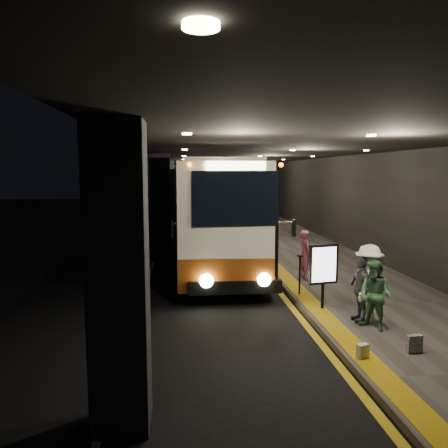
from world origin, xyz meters
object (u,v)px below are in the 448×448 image
coach_second (207,199)px  stanchion_post (300,275)px  passenger_waiting_grey (361,289)px  passenger_waiting_green (375,295)px  passenger_waiting_white (369,282)px  bag_polka (414,344)px  bag_plain (363,351)px  passenger_boarding (305,254)px  info_sign (324,266)px  coach_main (217,215)px

coach_second → stanchion_post: bearing=-82.2°
stanchion_post → passenger_waiting_grey: bearing=-70.4°
passenger_waiting_green → passenger_waiting_white: 0.71m
bag_polka → bag_plain: size_ratio=1.29×
passenger_waiting_green → bag_plain: (-0.87, -1.43, -0.66)m
passenger_waiting_grey → passenger_boarding: bearing=177.7°
coach_second → info_sign: (1.96, -18.76, -0.55)m
passenger_waiting_green → passenger_waiting_grey: size_ratio=1.03×
coach_second → bag_plain: bearing=-83.2°
passenger_boarding → info_sign: bearing=166.7°
coach_main → info_sign: (2.20, -6.97, -0.62)m
passenger_waiting_grey → bag_plain: bearing=-25.5°
coach_main → passenger_waiting_grey: 8.49m
bag_plain → info_sign: bearing=86.2°
coach_second → passenger_waiting_green: coach_second is taller
coach_main → bag_plain: coach_main is taller
passenger_waiting_green → passenger_waiting_grey: passenger_waiting_green is taller
passenger_waiting_white → bag_polka: bearing=40.3°
passenger_waiting_grey → stanchion_post: bearing=-164.7°
bag_plain → stanchion_post: 4.38m
passenger_waiting_white → coach_second: bearing=-134.5°
bag_polka → info_sign: bearing=107.6°
coach_main → passenger_waiting_green: 9.08m
passenger_boarding → stanchion_post: (-0.68, -1.85, -0.24)m
passenger_boarding → passenger_waiting_green: bearing=177.3°
coach_main → info_sign: 7.33m
coach_main → passenger_waiting_grey: (2.78, -7.97, -0.98)m
passenger_waiting_green → info_sign: bearing=167.2°
bag_polka → stanchion_post: 4.38m
coach_main → passenger_boarding: (2.63, -3.78, -0.94)m
passenger_waiting_green → passenger_waiting_grey: bearing=153.0°
passenger_waiting_white → info_sign: size_ratio=1.08×
passenger_boarding → passenger_waiting_white: size_ratio=0.89×
coach_main → coach_second: 11.80m
passenger_waiting_green → coach_main: bearing=162.8°
passenger_waiting_green → bag_polka: 1.44m
passenger_boarding → passenger_waiting_green: passenger_boarding is taller
passenger_waiting_green → bag_polka: size_ratio=4.45×
passenger_waiting_white → info_sign: passenger_waiting_white is taller
bag_plain → coach_second: bearing=94.6°
passenger_boarding → bag_plain: (-0.63, -6.21, -0.67)m
coach_second → passenger_waiting_green: size_ratio=7.72×
passenger_boarding → info_sign: info_sign is taller
passenger_waiting_grey → coach_main: bearing=-165.1°
bag_polka → bag_plain: bag_polka is taller
passenger_waiting_grey → bag_plain: passenger_waiting_grey is taller
passenger_waiting_grey → stanchion_post: passenger_waiting_grey is taller
passenger_boarding → passenger_waiting_white: bearing=179.8°
bag_polka → passenger_waiting_grey: bearing=100.0°
stanchion_post → coach_main: bearing=109.1°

